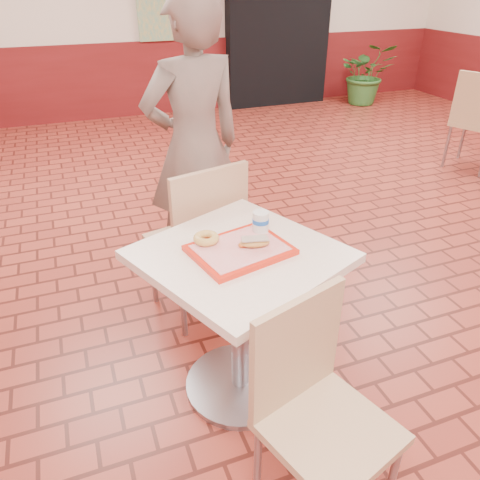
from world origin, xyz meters
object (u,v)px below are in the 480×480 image
object	(u,v)px
serving_tray	(240,250)
customer	(195,148)
chair_main_front	(316,403)
potted_plant	(367,74)
main_table	(240,301)
chair_second_left	(478,117)
ring_donut	(206,238)
chair_main_back	(201,236)
paper_cup	(261,221)
long_john_donut	(254,242)

from	to	relation	value
serving_tray	customer	bearing A→B (deg)	83.77
chair_main_front	potted_plant	xyz separation A→B (m)	(3.85, 5.39, -0.04)
main_table	serving_tray	xyz separation A→B (m)	(-0.00, -0.00, 0.27)
chair_main_front	chair_second_left	bearing A→B (deg)	20.88
main_table	potted_plant	xyz separation A→B (m)	(3.91, 4.79, -0.08)
customer	ring_donut	world-z (taller)	customer
chair_main_front	serving_tray	world-z (taller)	chair_main_front
chair_main_front	chair_main_back	xyz separation A→B (m)	(-0.06, 1.24, 0.05)
ring_donut	serving_tray	bearing A→B (deg)	-38.19
chair_main_front	paper_cup	bearing A→B (deg)	66.35
chair_main_back	ring_donut	size ratio (longest dim) A/B	8.76
serving_tray	paper_cup	distance (m)	0.18
chair_main_front	customer	size ratio (longest dim) A/B	0.50
serving_tray	ring_donut	xyz separation A→B (m)	(-0.12, 0.09, 0.03)
long_john_donut	chair_second_left	xyz separation A→B (m)	(3.27, 1.99, -0.29)
chair_main_back	ring_donut	distance (m)	0.63
serving_tray	potted_plant	bearing A→B (deg)	50.75
customer	long_john_donut	distance (m)	1.13
chair_main_back	serving_tray	bearing A→B (deg)	76.15
ring_donut	paper_cup	distance (m)	0.26
long_john_donut	chair_second_left	size ratio (longest dim) A/B	0.14
ring_donut	paper_cup	bearing A→B (deg)	2.35
chair_main_front	serving_tray	xyz separation A→B (m)	(-0.06, 0.60, 0.31)
serving_tray	potted_plant	distance (m)	6.20
chair_main_front	customer	world-z (taller)	customer
potted_plant	paper_cup	bearing A→B (deg)	-128.86
chair_main_back	customer	bearing A→B (deg)	-117.72
ring_donut	potted_plant	size ratio (longest dim) A/B	0.12
chair_main_back	potted_plant	size ratio (longest dim) A/B	1.07
customer	chair_main_back	bearing A→B (deg)	66.40
main_table	chair_main_front	bearing A→B (deg)	-84.27
customer	potted_plant	xyz separation A→B (m)	(3.79, 3.67, -0.44)
serving_tray	paper_cup	world-z (taller)	paper_cup
chair_main_front	chair_main_back	world-z (taller)	chair_main_back
serving_tray	potted_plant	xyz separation A→B (m)	(3.91, 4.79, -0.36)
serving_tray	ring_donut	distance (m)	0.16
long_john_donut	paper_cup	world-z (taller)	paper_cup
main_table	ring_donut	size ratio (longest dim) A/B	7.15
long_john_donut	customer	bearing A→B (deg)	86.82
chair_main_front	long_john_donut	distance (m)	0.68
main_table	serving_tray	bearing A→B (deg)	-153.43
serving_tray	paper_cup	size ratio (longest dim) A/B	4.29
long_john_donut	paper_cup	bearing A→B (deg)	56.24
ring_donut	paper_cup	xyz separation A→B (m)	(0.26, 0.01, 0.03)
chair_main_back	paper_cup	world-z (taller)	chair_main_back
main_table	chair_second_left	distance (m)	3.87
customer	paper_cup	world-z (taller)	customer
chair_main_front	ring_donut	bearing A→B (deg)	87.06
chair_second_left	potted_plant	bearing A→B (deg)	-35.44
chair_main_back	serving_tray	size ratio (longest dim) A/B	2.47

